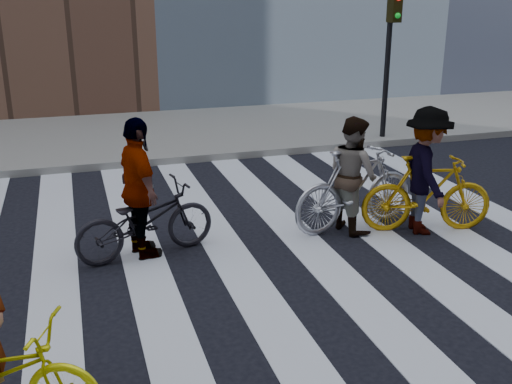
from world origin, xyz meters
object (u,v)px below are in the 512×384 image
traffic_signal (391,41)px  rider_mid (353,174)px  bike_silver_mid (355,189)px  bike_yellow_right (427,194)px  rider_right (426,171)px  rider_rear (139,189)px  bike_dark_rear (145,221)px

traffic_signal → rider_mid: (-3.02, -4.47, -1.45)m
bike_silver_mid → bike_yellow_right: size_ratio=1.07×
rider_mid → rider_right: size_ratio=0.92×
bike_yellow_right → rider_mid: (-0.99, 0.40, 0.27)m
rider_right → bike_yellow_right: bearing=-75.7°
traffic_signal → rider_rear: size_ratio=1.80×
bike_yellow_right → rider_mid: rider_mid is taller
traffic_signal → rider_right: (-2.08, -4.87, -1.37)m
bike_silver_mid → rider_mid: size_ratio=1.21×
bike_yellow_right → rider_mid: bearing=82.3°
rider_rear → rider_mid: bearing=-101.2°
bike_dark_rear → rider_right: rider_right is taller
bike_dark_rear → rider_rear: rider_rear is taller
traffic_signal → bike_yellow_right: size_ratio=1.77×
bike_silver_mid → bike_yellow_right: bike_silver_mid is taller
rider_mid → bike_silver_mid: bearing=-100.2°
bike_yellow_right → bike_dark_rear: bearing=99.4°
bike_silver_mid → rider_rear: bearing=80.9°
traffic_signal → rider_rear: (-6.04, -4.53, -1.36)m
bike_silver_mid → rider_right: (0.89, -0.40, 0.30)m
bike_dark_rear → rider_rear: (-0.05, 0.00, 0.43)m
traffic_signal → bike_silver_mid: traffic_signal is taller
rider_mid → rider_right: rider_right is taller
rider_rear → bike_yellow_right: bearing=-107.2°
bike_dark_rear → rider_mid: size_ratio=1.12×
traffic_signal → rider_right: size_ratio=1.83×
rider_right → bike_silver_mid: bearing=80.1°
bike_yellow_right → rider_right: size_ratio=1.03×
bike_yellow_right → rider_right: (-0.05, 0.00, 0.34)m
traffic_signal → rider_mid: 5.58m
bike_silver_mid → rider_mid: bearing=79.8°
traffic_signal → bike_yellow_right: (-2.03, -4.87, -1.71)m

